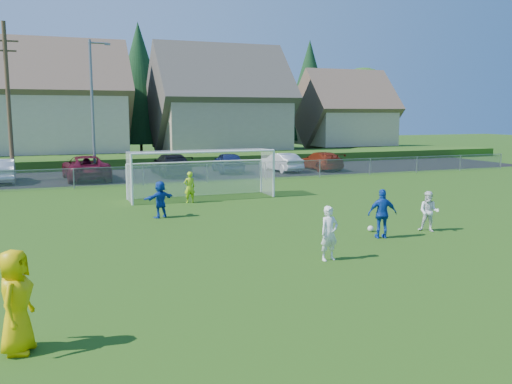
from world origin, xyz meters
TOP-DOWN VIEW (x-y plane):
  - ground at (0.00, 0.00)m, footprint 160.00×160.00m
  - asphalt_lot at (0.00, 27.50)m, footprint 60.00×60.00m
  - grass_embankment at (0.00, 35.00)m, footprint 70.00×6.00m
  - soccer_ball at (3.77, 5.95)m, footprint 0.22×0.22m
  - referee at (-7.91, -0.54)m, footprint 0.88×1.09m
  - player_white_a at (0.43, 3.01)m, footprint 0.65×0.47m
  - player_white_b at (5.78, 5.21)m, footprint 0.91×0.92m
  - player_blue_a at (3.56, 4.92)m, footprint 1.09×0.68m
  - player_blue_b at (-2.98, 11.45)m, footprint 1.49×1.02m
  - goalkeeper at (-0.92, 14.70)m, footprint 0.59×0.42m
  - car_b at (-10.15, 26.58)m, footprint 1.76×4.60m
  - car_c at (-5.06, 26.28)m, footprint 2.98×5.89m
  - car_d at (0.67, 26.62)m, footprint 2.20×5.34m
  - car_e at (5.04, 27.10)m, footprint 2.17×4.56m
  - car_f at (9.03, 26.40)m, footprint 2.00×4.33m
  - car_g at (12.35, 26.38)m, footprint 1.98×4.80m
  - soccer_goal at (0.00, 16.05)m, footprint 7.42×1.90m
  - chainlink_fence at (0.00, 22.00)m, footprint 52.06×0.06m
  - streetlight at (-4.45, 26.00)m, footprint 1.38×0.18m
  - utility_pole at (-9.50, 27.00)m, footprint 1.60×0.26m
  - houses_row at (1.97, 42.46)m, footprint 53.90×11.45m
  - tree_row at (1.04, 48.74)m, footprint 65.98×12.36m

SIDE VIEW (x-z plane):
  - ground at x=0.00m, z-range 0.00..0.00m
  - asphalt_lot at x=0.00m, z-range 0.01..0.01m
  - soccer_ball at x=3.77m, z-range 0.00..0.22m
  - grass_embankment at x=0.00m, z-range 0.00..0.80m
  - chainlink_fence at x=0.00m, z-range 0.03..1.23m
  - car_f at x=9.03m, z-range 0.00..1.38m
  - car_g at x=12.35m, z-range 0.00..1.39m
  - car_b at x=-10.15m, z-range 0.00..1.50m
  - player_white_b at x=5.78m, z-range 0.00..1.50m
  - car_e at x=5.04m, z-range 0.00..1.51m
  - goalkeeper at x=-0.92m, z-range 0.00..1.53m
  - car_d at x=0.67m, z-range 0.00..1.55m
  - player_blue_b at x=-2.98m, z-range 0.00..1.55m
  - car_c at x=-5.06m, z-range 0.00..1.60m
  - player_white_a at x=0.43m, z-range 0.00..1.64m
  - player_blue_a at x=3.56m, z-range 0.00..1.74m
  - referee at x=-7.91m, z-range 0.00..1.94m
  - soccer_goal at x=0.00m, z-range 0.38..2.88m
  - streetlight at x=-4.45m, z-range 0.34..9.34m
  - utility_pole at x=-9.50m, z-range 0.15..10.15m
  - tree_row at x=1.04m, z-range 0.01..13.81m
  - houses_row at x=1.97m, z-range 0.69..13.97m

